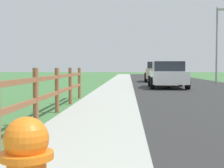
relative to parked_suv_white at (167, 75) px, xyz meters
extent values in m
plane|color=#3F6F3B|center=(-1.92, 5.39, -0.74)|extent=(120.00, 120.00, 0.00)
cube|color=#2B2B2B|center=(1.58, 7.39, -0.74)|extent=(7.00, 66.00, 0.01)
cube|color=#A8ACA1|center=(-4.92, 7.39, -0.74)|extent=(6.00, 66.00, 0.01)
cube|color=#3F6F3B|center=(-6.42, 7.39, -0.73)|extent=(5.00, 66.00, 0.00)
cylinder|color=orange|center=(-2.73, -17.70, -0.03)|extent=(0.27, 0.27, 0.03)
sphere|color=orange|center=(-2.73, -17.70, 0.05)|extent=(0.23, 0.23, 0.23)
cube|color=#CB6115|center=(-2.73, -17.70, 0.12)|extent=(0.04, 0.04, 0.04)
cylinder|color=brown|center=(-4.02, -12.82, -0.17)|extent=(0.11, 0.11, 1.14)
cylinder|color=brown|center=(-4.02, -10.83, -0.17)|extent=(0.11, 0.11, 1.14)
cylinder|color=brown|center=(-4.02, -8.84, -0.17)|extent=(0.11, 0.11, 1.14)
cylinder|color=brown|center=(-4.02, -6.84, -0.17)|extent=(0.11, 0.11, 1.14)
cube|color=brown|center=(-4.02, -12.82, -0.23)|extent=(0.07, 11.96, 0.09)
cube|color=brown|center=(-4.02, -12.82, 0.17)|extent=(0.07, 11.96, 0.09)
cube|color=white|center=(0.00, 0.06, -0.13)|extent=(1.92, 4.67, 0.66)
cube|color=#1E232B|center=(0.00, -0.18, 0.47)|extent=(1.65, 2.19, 0.54)
cylinder|color=black|center=(0.89, -1.40, -0.41)|extent=(0.23, 0.65, 0.65)
cylinder|color=black|center=(-0.94, -1.36, -0.41)|extent=(0.23, 0.65, 0.65)
cylinder|color=black|center=(0.94, 1.48, -0.41)|extent=(0.23, 0.65, 0.65)
cylinder|color=black|center=(-0.89, 1.51, -0.41)|extent=(0.23, 0.65, 0.65)
cube|color=#C6B793|center=(0.17, 8.38, -0.04)|extent=(2.10, 4.43, 0.78)
cube|color=#1E232B|center=(0.16, 8.11, 0.60)|extent=(1.78, 2.27, 0.51)
cylinder|color=black|center=(1.07, 7.00, -0.38)|extent=(0.25, 0.73, 0.72)
cylinder|color=black|center=(-0.84, 7.08, -0.38)|extent=(0.25, 0.73, 0.72)
cylinder|color=black|center=(1.19, 9.69, -0.38)|extent=(0.25, 0.73, 0.72)
cylinder|color=black|center=(-0.73, 9.77, -0.38)|extent=(0.25, 0.73, 0.72)
cylinder|color=gray|center=(4.34, 6.34, 2.05)|extent=(0.14, 0.14, 5.58)
camera|label=1|loc=(-2.22, -19.38, 0.41)|focal=54.80mm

